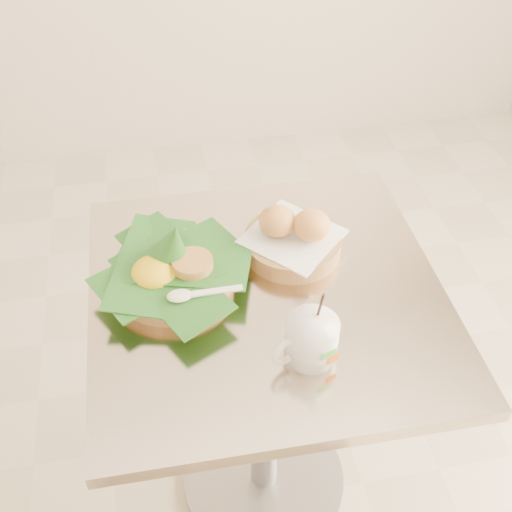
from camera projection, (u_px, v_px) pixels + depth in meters
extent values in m
plane|color=beige|center=(201.00, 512.00, 1.71)|extent=(3.60, 3.60, 0.00)
cylinder|color=gray|center=(264.00, 477.00, 1.77)|extent=(0.44, 0.44, 0.03)
cylinder|color=gray|center=(265.00, 401.00, 1.53)|extent=(0.07, 0.07, 0.69)
cube|color=beige|center=(267.00, 296.00, 1.29)|extent=(0.71, 0.71, 0.03)
cylinder|color=#A97848|center=(172.00, 275.00, 1.28)|extent=(0.24, 0.24, 0.04)
cone|color=#185619|center=(172.00, 244.00, 1.24)|extent=(0.15, 0.15, 0.12)
ellipsoid|color=yellow|center=(154.00, 272.00, 1.25)|extent=(0.09, 0.09, 0.05)
cylinder|color=#CC9347|center=(193.00, 264.00, 1.25)|extent=(0.08, 0.08, 0.02)
cylinder|color=#A97848|center=(292.00, 244.00, 1.35)|extent=(0.20, 0.20, 0.04)
cube|color=white|center=(293.00, 236.00, 1.33)|extent=(0.25, 0.25, 0.01)
ellipsoid|color=#B46829|center=(277.00, 221.00, 1.32)|extent=(0.08, 0.08, 0.06)
ellipsoid|color=#B46829|center=(312.00, 225.00, 1.31)|extent=(0.08, 0.08, 0.06)
cylinder|color=white|center=(312.00, 339.00, 1.13)|extent=(0.10, 0.10, 0.08)
torus|color=white|center=(286.00, 351.00, 1.11)|extent=(0.06, 0.03, 0.06)
cylinder|color=#412112|center=(313.00, 325.00, 1.10)|extent=(0.09, 0.09, 0.01)
cylinder|color=black|center=(319.00, 310.00, 1.10)|extent=(0.01, 0.05, 0.12)
cube|color=green|center=(329.00, 354.00, 1.09)|extent=(0.03, 0.01, 0.01)
cube|color=orange|center=(333.00, 359.00, 1.11)|extent=(0.02, 0.01, 0.02)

